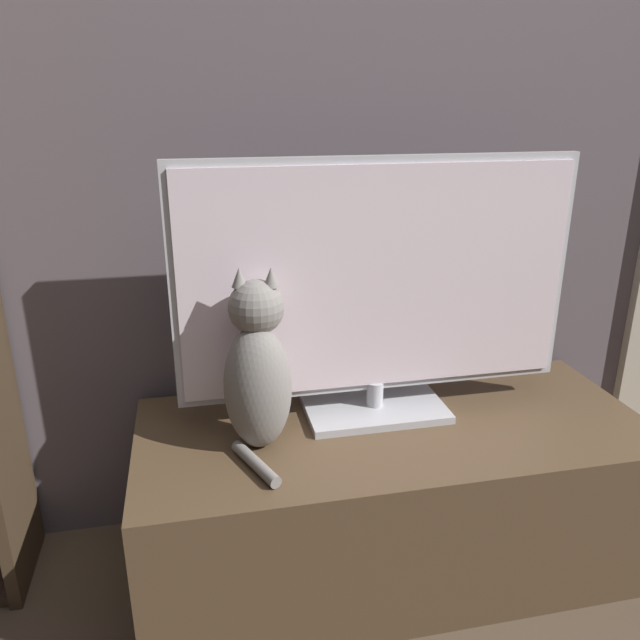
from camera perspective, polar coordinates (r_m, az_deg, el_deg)
wall_back at (r=1.73m, az=4.39°, el=23.00°), size 4.80×0.05×2.60m
tv_stand at (r=1.73m, az=6.53°, el=-15.43°), size 1.29×0.56×0.41m
tv at (r=1.55m, az=5.31°, el=2.79°), size 1.01×0.22×0.66m
cat at (r=1.45m, az=-5.73°, el=-4.61°), size 0.18×0.29×0.43m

